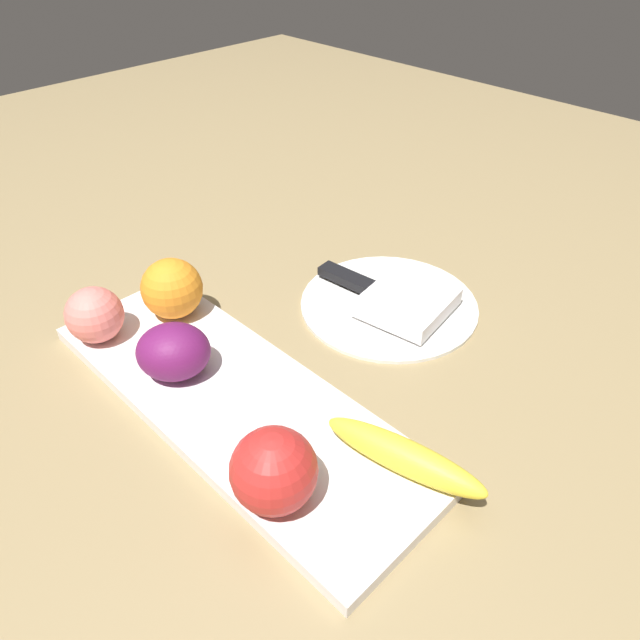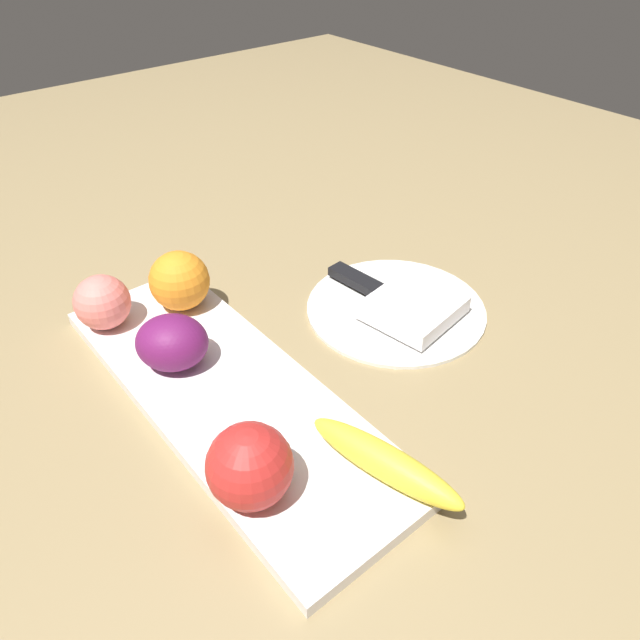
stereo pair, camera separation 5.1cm
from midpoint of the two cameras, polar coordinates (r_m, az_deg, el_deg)
ground_plane at (r=0.66m, az=-13.49°, el=-7.57°), size 2.40×2.40×0.00m
fruit_tray at (r=0.64m, az=-10.35°, el=-7.58°), size 0.47×0.16×0.02m
apple at (r=0.52m, az=-7.35°, el=-14.14°), size 0.08×0.08×0.08m
banana at (r=0.55m, az=5.31°, el=-12.88°), size 0.16×0.07×0.03m
orange_near_apple at (r=0.74m, az=-15.87°, el=2.85°), size 0.07×0.07×0.07m
peach at (r=0.73m, az=-22.59°, el=0.40°), size 0.07×0.07×0.07m
grape_bunch at (r=0.66m, az=-15.72°, el=-2.84°), size 0.10×0.10×0.06m
dinner_plate at (r=0.77m, az=4.71°, el=1.59°), size 0.23×0.23×0.01m
folded_napkin at (r=0.75m, az=6.40°, el=1.64°), size 0.11×0.12×0.02m
knife at (r=0.79m, az=1.86°, el=3.41°), size 0.18×0.04×0.01m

